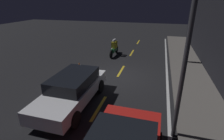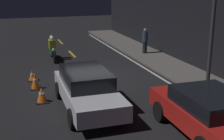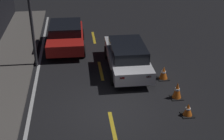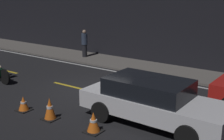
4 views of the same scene
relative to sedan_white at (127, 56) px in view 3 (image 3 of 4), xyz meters
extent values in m
plane|color=black|center=(-3.43, 1.25, -0.75)|extent=(56.00, 56.00, 0.00)
cube|color=gold|center=(-4.43, 1.25, -0.75)|extent=(2.00, 0.14, 0.01)
cube|color=gold|center=(0.07, 1.25, -0.75)|extent=(2.00, 0.14, 0.01)
cube|color=gold|center=(4.57, 1.25, -0.75)|extent=(2.00, 0.14, 0.01)
cube|color=silver|center=(-3.43, 4.23, -0.75)|extent=(25.20, 0.14, 0.01)
cube|color=silver|center=(0.07, 0.00, -0.15)|extent=(4.53, 1.76, 0.55)
cube|color=black|center=(-0.16, 0.00, 0.38)|extent=(2.50, 1.56, 0.51)
cube|color=red|center=(-2.15, 0.58, -0.01)|extent=(0.06, 0.20, 0.10)
cube|color=red|center=(-2.16, -0.52, -0.01)|extent=(0.06, 0.20, 0.10)
cylinder|color=black|center=(1.48, 0.81, -0.42)|extent=(0.66, 0.19, 0.65)
cylinder|color=black|center=(1.46, -0.85, -0.42)|extent=(0.66, 0.19, 0.65)
cylinder|color=black|center=(-1.32, 0.85, -0.42)|extent=(0.66, 0.19, 0.65)
cylinder|color=black|center=(-1.34, -0.81, -0.42)|extent=(0.66, 0.19, 0.65)
cube|color=red|center=(3.07, 2.88, -0.12)|extent=(4.06, 1.95, 0.58)
cube|color=black|center=(3.27, 2.87, 0.39)|extent=(2.24, 1.73, 0.45)
cube|color=red|center=(5.04, 2.23, 0.02)|extent=(0.06, 0.20, 0.10)
cube|color=red|center=(5.06, 3.45, 0.02)|extent=(0.06, 0.20, 0.10)
cylinder|color=black|center=(1.80, 1.98, -0.42)|extent=(0.67, 0.19, 0.67)
cylinder|color=black|center=(1.84, 3.82, -0.42)|extent=(0.67, 0.19, 0.67)
cylinder|color=black|center=(4.30, 1.93, -0.42)|extent=(0.67, 0.19, 0.67)
cylinder|color=black|center=(4.33, 3.77, -0.42)|extent=(0.67, 0.19, 0.67)
cube|color=black|center=(-4.01, -1.60, -0.73)|extent=(0.45, 0.45, 0.03)
cone|color=orange|center=(-4.01, -1.60, -0.48)|extent=(0.35, 0.35, 0.47)
cylinder|color=white|center=(-4.01, -1.60, -0.46)|extent=(0.19, 0.19, 0.06)
cube|color=black|center=(-2.77, -1.58, -0.73)|extent=(0.48, 0.48, 0.03)
cone|color=orange|center=(-2.77, -1.58, -0.38)|extent=(0.37, 0.37, 0.68)
cylinder|color=white|center=(-2.77, -1.58, -0.35)|extent=(0.20, 0.20, 0.08)
cube|color=black|center=(-1.10, -1.49, -0.73)|extent=(0.49, 0.49, 0.03)
cone|color=orange|center=(-1.10, -1.49, -0.43)|extent=(0.38, 0.38, 0.58)
cylinder|color=white|center=(-1.10, -1.49, -0.40)|extent=(0.21, 0.21, 0.07)
cylinder|color=#333338|center=(1.00, 4.33, 2.00)|extent=(0.14, 0.14, 5.50)
camera|label=1|loc=(6.24, 3.54, 3.71)|focal=28.00mm
camera|label=2|loc=(10.25, -2.49, 3.64)|focal=50.00mm
camera|label=3|loc=(-13.19, 2.41, 5.96)|focal=50.00mm
camera|label=4|loc=(4.05, -7.91, 3.34)|focal=50.00mm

